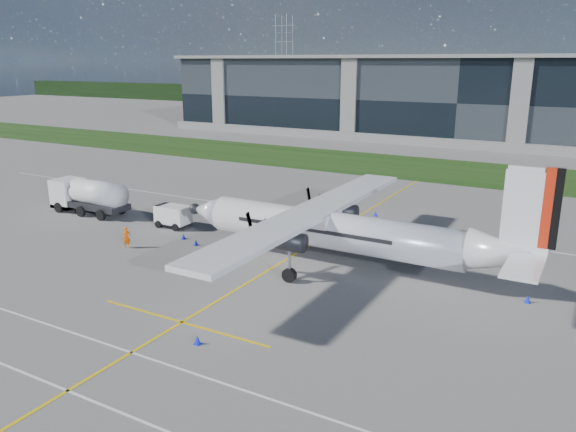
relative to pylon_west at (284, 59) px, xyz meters
The scene contains 16 objects.
ground 136.84m from the pylon_west, 53.97° to the right, with size 400.00×400.00×0.00m, color slate.
grass_strip 130.49m from the pylon_west, 51.89° to the right, with size 400.00×18.00×0.04m, color #17370F.
terminal_building 106.57m from the pylon_west, 41.19° to the right, with size 120.00×20.00×15.00m, color black.
tree_line 81.51m from the pylon_west, ahead, with size 400.00×6.00×6.00m, color black.
pylon_west is the anchor object (origin of this frame).
yellow_taxiway_centerline 163.44m from the pylon_west, 59.34° to the right, with size 0.20×70.00×0.01m, color yellow.
white_lane_line 183.09m from the pylon_west, 64.00° to the right, with size 90.00×0.15×0.01m, color white.
turboprop_aircraft 168.13m from the pylon_west, 58.61° to the right, with size 27.50×28.52×8.56m, color white, non-canonical shape.
fuel_tanker_truck 154.11m from the pylon_west, 67.43° to the right, with size 9.00×2.93×3.38m, color silver, non-canonical shape.
baggage_tug 158.28m from the pylon_west, 63.72° to the right, with size 3.28×1.97×1.97m, color silver, non-canonical shape.
ground_crew_person 164.28m from the pylon_west, 64.50° to the right, with size 0.80×0.57×1.97m, color #F25907.
safety_cone_fwd 161.82m from the pylon_west, 63.10° to the right, with size 0.36×0.36×0.50m, color #0B1CCA.
safety_cone_tail 175.28m from the pylon_west, 55.10° to the right, with size 0.36×0.36×0.50m, color #0B1CCA.
safety_cone_stbdwing 154.78m from the pylon_west, 56.78° to the right, with size 0.36×0.36×0.50m, color #0B1CCA.
safety_cone_nose_port 163.44m from the pylon_west, 62.61° to the right, with size 0.36×0.36×0.50m, color #0B1CCA.
safety_cone_portwing 179.85m from the pylon_west, 61.54° to the right, with size 0.36×0.36×0.50m, color #0B1CCA.
Camera 1 is at (22.85, -28.61, 14.52)m, focal length 35.00 mm.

